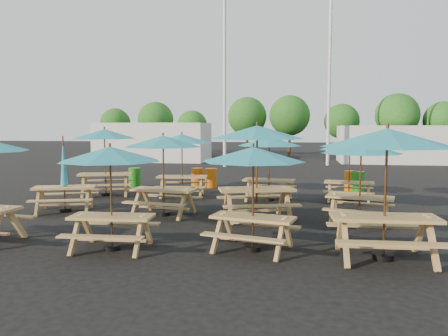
% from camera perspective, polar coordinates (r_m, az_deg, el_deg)
% --- Properties ---
extents(ground, '(120.00, 120.00, 0.00)m').
position_cam_1_polar(ground, '(13.59, -1.02, -5.21)').
color(ground, black).
rests_on(ground, ground).
extents(picnic_unit_1, '(2.15, 2.01, 2.24)m').
position_cam_1_polar(picnic_unit_1, '(13.67, -20.14, -1.57)').
color(picnic_unit_1, '#A8834B').
rests_on(picnic_unit_1, ground).
extents(picnic_unit_2, '(2.99, 2.99, 2.44)m').
position_cam_1_polar(picnic_unit_2, '(16.38, -15.33, 3.91)').
color(picnic_unit_2, '#A8834B').
rests_on(picnic_unit_2, ground).
extents(picnic_unit_3, '(2.18, 2.18, 2.12)m').
position_cam_1_polar(picnic_unit_3, '(9.03, -14.64, 1.13)').
color(picnic_unit_3, '#A8834B').
rests_on(picnic_unit_3, ground).
extents(picnic_unit_4, '(2.52, 2.52, 2.28)m').
position_cam_1_polar(picnic_unit_4, '(12.31, -7.96, 2.97)').
color(picnic_unit_4, '#A8834B').
rests_on(picnic_unit_4, ground).
extents(picnic_unit_5, '(2.48, 2.48, 2.26)m').
position_cam_1_polar(picnic_unit_5, '(15.58, -5.52, 3.43)').
color(picnic_unit_5, '#A8834B').
rests_on(picnic_unit_5, ground).
extents(picnic_unit_6, '(2.50, 2.50, 2.12)m').
position_cam_1_polar(picnic_unit_6, '(8.68, 3.84, 1.11)').
color(picnic_unit_6, '#A8834B').
rests_on(picnic_unit_6, ground).
extents(picnic_unit_7, '(3.11, 3.11, 2.56)m').
position_cam_1_polar(picnic_unit_7, '(11.68, 4.34, 4.08)').
color(picnic_unit_7, '#A8834B').
rests_on(picnic_unit_7, ground).
extents(picnic_unit_8, '(2.38, 2.38, 2.19)m').
position_cam_1_polar(picnic_unit_8, '(14.75, 5.94, 3.07)').
color(picnic_unit_8, '#A8834B').
rests_on(picnic_unit_8, ground).
extents(picnic_unit_9, '(2.53, 2.53, 2.49)m').
position_cam_1_polar(picnic_unit_9, '(8.60, 20.53, 2.92)').
color(picnic_unit_9, '#A8834B').
rests_on(picnic_unit_9, ground).
extents(picnic_unit_10, '(2.53, 2.53, 2.14)m').
position_cam_1_polar(picnic_unit_10, '(11.74, 17.48, 2.04)').
color(picnic_unit_10, '#A8834B').
rests_on(picnic_unit_10, ground).
extents(picnic_unit_11, '(2.25, 2.25, 2.04)m').
position_cam_1_polar(picnic_unit_11, '(15.06, 16.13, 2.45)').
color(picnic_unit_11, '#A8834B').
rests_on(picnic_unit_11, ground).
extents(waste_bin_0, '(0.49, 0.49, 0.80)m').
position_cam_1_polar(waste_bin_0, '(18.60, -11.59, -1.21)').
color(waste_bin_0, '#1D8117').
rests_on(waste_bin_0, ground).
extents(waste_bin_1, '(0.49, 0.49, 0.80)m').
position_cam_1_polar(waste_bin_1, '(18.22, -3.53, -1.25)').
color(waste_bin_1, '#CC5E0C').
rests_on(waste_bin_1, ground).
extents(waste_bin_2, '(0.49, 0.49, 0.80)m').
position_cam_1_polar(waste_bin_2, '(18.05, -1.72, -1.31)').
color(waste_bin_2, '#CC5E0C').
rests_on(waste_bin_2, ground).
extents(waste_bin_3, '(0.49, 0.49, 0.80)m').
position_cam_1_polar(waste_bin_3, '(17.56, 17.07, -1.73)').
color(waste_bin_3, '#1D8117').
rests_on(waste_bin_3, ground).
extents(waste_bin_4, '(0.49, 0.49, 0.80)m').
position_cam_1_polar(waste_bin_4, '(17.69, 16.23, -1.65)').
color(waste_bin_4, '#CC5E0C').
rests_on(waste_bin_4, ground).
extents(mast_0, '(0.20, 0.20, 12.00)m').
position_cam_1_polar(mast_0, '(27.72, 0.08, 12.63)').
color(mast_0, silver).
rests_on(mast_0, ground).
extents(mast_1, '(0.20, 0.20, 12.00)m').
position_cam_1_polar(mast_1, '(29.43, 13.62, 12.06)').
color(mast_1, silver).
rests_on(mast_1, ground).
extents(event_tent_0, '(8.00, 4.00, 2.80)m').
position_cam_1_polar(event_tent_0, '(32.85, -9.19, 3.39)').
color(event_tent_0, silver).
rests_on(event_tent_0, ground).
extents(event_tent_1, '(7.00, 4.00, 2.60)m').
position_cam_1_polar(event_tent_1, '(32.84, 20.90, 2.93)').
color(event_tent_1, silver).
rests_on(event_tent_1, ground).
extents(tree_0, '(2.80, 2.80, 4.24)m').
position_cam_1_polar(tree_0, '(41.77, -14.01, 5.67)').
color(tree_0, '#382314').
rests_on(tree_0, ground).
extents(tree_1, '(3.11, 3.11, 4.72)m').
position_cam_1_polar(tree_1, '(38.99, -8.92, 6.27)').
color(tree_1, '#382314').
rests_on(tree_1, ground).
extents(tree_2, '(2.59, 2.59, 3.93)m').
position_cam_1_polar(tree_2, '(37.83, -4.17, 5.55)').
color(tree_2, '#382314').
rests_on(tree_2, ground).
extents(tree_3, '(3.36, 3.36, 5.09)m').
position_cam_1_polar(tree_3, '(38.10, 3.04, 6.73)').
color(tree_3, '#382314').
rests_on(tree_3, ground).
extents(tree_4, '(3.41, 3.41, 5.17)m').
position_cam_1_polar(tree_4, '(37.42, 8.57, 6.78)').
color(tree_4, '#382314').
rests_on(tree_4, ground).
extents(tree_5, '(2.94, 2.94, 4.45)m').
position_cam_1_polar(tree_5, '(38.02, 15.14, 5.90)').
color(tree_5, '#382314').
rests_on(tree_5, ground).
extents(tree_6, '(3.38, 3.38, 5.13)m').
position_cam_1_polar(tree_6, '(36.90, 21.68, 6.44)').
color(tree_6, '#382314').
rests_on(tree_6, ground).
extents(tree_7, '(2.95, 2.95, 4.48)m').
position_cam_1_polar(tree_7, '(37.78, 26.70, 5.55)').
color(tree_7, '#382314').
rests_on(tree_7, ground).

